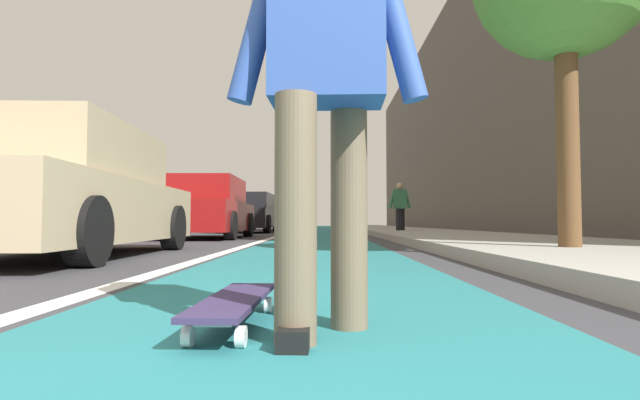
{
  "coord_description": "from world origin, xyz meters",
  "views": [
    {
      "loc": [
        -1.05,
        -0.11,
        0.4
      ],
      "look_at": [
        11.56,
        -0.0,
        0.96
      ],
      "focal_mm": 27.68,
      "sensor_mm": 36.0,
      "label": 1
    }
  ],
  "objects_px": {
    "skateboard": "(235,302)",
    "parked_car_end": "(266,216)",
    "parked_car_mid": "(205,209)",
    "parked_car_far": "(249,214)",
    "traffic_light": "(286,164)",
    "skater_person": "(326,71)",
    "pedestrian_distant": "(400,205)",
    "parked_car_near": "(65,195)"
  },
  "relations": [
    {
      "from": "skateboard",
      "to": "parked_car_end",
      "type": "relative_size",
      "value": 0.21
    },
    {
      "from": "parked_car_mid",
      "to": "parked_car_far",
      "type": "relative_size",
      "value": 1.0
    },
    {
      "from": "skateboard",
      "to": "traffic_light",
      "type": "xyz_separation_m",
      "value": [
        19.96,
        1.37,
        2.91
      ]
    },
    {
      "from": "skater_person",
      "to": "pedestrian_distant",
      "type": "bearing_deg",
      "value": -9.78
    },
    {
      "from": "traffic_light",
      "to": "pedestrian_distant",
      "type": "xyz_separation_m",
      "value": [
        -6.3,
        -4.09,
        -2.07
      ]
    },
    {
      "from": "parked_car_near",
      "to": "parked_car_end",
      "type": "bearing_deg",
      "value": -0.1
    },
    {
      "from": "skater_person",
      "to": "traffic_light",
      "type": "bearing_deg",
      "value": 4.86
    },
    {
      "from": "skater_person",
      "to": "skateboard",
      "type": "bearing_deg",
      "value": 66.68
    },
    {
      "from": "parked_car_near",
      "to": "traffic_light",
      "type": "xyz_separation_m",
      "value": [
        16.22,
        -1.27,
        2.3
      ]
    },
    {
      "from": "parked_car_mid",
      "to": "parked_car_near",
      "type": "bearing_deg",
      "value": 179.68
    },
    {
      "from": "parked_car_near",
      "to": "traffic_light",
      "type": "distance_m",
      "value": 16.43
    },
    {
      "from": "parked_car_far",
      "to": "pedestrian_distant",
      "type": "relative_size",
      "value": 2.61
    },
    {
      "from": "parked_car_end",
      "to": "parked_car_far",
      "type": "bearing_deg",
      "value": -179.39
    },
    {
      "from": "pedestrian_distant",
      "to": "skater_person",
      "type": "bearing_deg",
      "value": 170.22
    },
    {
      "from": "skater_person",
      "to": "parked_car_mid",
      "type": "xyz_separation_m",
      "value": [
        10.38,
        2.95,
        -0.23
      ]
    },
    {
      "from": "parked_car_far",
      "to": "parked_car_near",
      "type": "bearing_deg",
      "value": 179.59
    },
    {
      "from": "parked_car_end",
      "to": "traffic_light",
      "type": "bearing_deg",
      "value": -157.06
    },
    {
      "from": "skateboard",
      "to": "skater_person",
      "type": "bearing_deg",
      "value": -113.32
    },
    {
      "from": "parked_car_far",
      "to": "skateboard",
      "type": "bearing_deg",
      "value": -171.48
    },
    {
      "from": "pedestrian_distant",
      "to": "parked_car_near",
      "type": "bearing_deg",
      "value": 151.6
    },
    {
      "from": "parked_car_mid",
      "to": "pedestrian_distant",
      "type": "distance_m",
      "value": 6.34
    },
    {
      "from": "parked_car_mid",
      "to": "parked_car_far",
      "type": "distance_m",
      "value": 6.75
    },
    {
      "from": "skateboard",
      "to": "skater_person",
      "type": "xyz_separation_m",
      "value": [
        -0.15,
        -0.35,
        0.84
      ]
    },
    {
      "from": "parked_car_mid",
      "to": "pedestrian_distant",
      "type": "xyz_separation_m",
      "value": [
        3.42,
        -5.33,
        0.23
      ]
    },
    {
      "from": "skateboard",
      "to": "parked_car_mid",
      "type": "distance_m",
      "value": 10.57
    },
    {
      "from": "skater_person",
      "to": "traffic_light",
      "type": "relative_size",
      "value": 0.38
    },
    {
      "from": "parked_car_mid",
      "to": "parked_car_far",
      "type": "bearing_deg",
      "value": -0.51
    },
    {
      "from": "pedestrian_distant",
      "to": "parked_car_end",
      "type": "bearing_deg",
      "value": 29.99
    },
    {
      "from": "parked_car_mid",
      "to": "parked_car_far",
      "type": "height_order",
      "value": "parked_car_far"
    },
    {
      "from": "skateboard",
      "to": "parked_car_far",
      "type": "distance_m",
      "value": 17.18
    },
    {
      "from": "skateboard",
      "to": "traffic_light",
      "type": "bearing_deg",
      "value": 3.91
    },
    {
      "from": "parked_car_mid",
      "to": "traffic_light",
      "type": "bearing_deg",
      "value": -7.25
    },
    {
      "from": "parked_car_near",
      "to": "pedestrian_distant",
      "type": "height_order",
      "value": "pedestrian_distant"
    },
    {
      "from": "parked_car_far",
      "to": "parked_car_end",
      "type": "height_order",
      "value": "parked_car_far"
    },
    {
      "from": "parked_car_far",
      "to": "traffic_light",
      "type": "relative_size",
      "value": 0.98
    },
    {
      "from": "parked_car_near",
      "to": "traffic_light",
      "type": "relative_size",
      "value": 1.02
    },
    {
      "from": "traffic_light",
      "to": "pedestrian_distant",
      "type": "bearing_deg",
      "value": -147.03
    },
    {
      "from": "skateboard",
      "to": "parked_car_end",
      "type": "bearing_deg",
      "value": 6.49
    },
    {
      "from": "parked_car_end",
      "to": "traffic_light",
      "type": "height_order",
      "value": "traffic_light"
    },
    {
      "from": "parked_car_near",
      "to": "pedestrian_distant",
      "type": "bearing_deg",
      "value": -28.4
    },
    {
      "from": "skateboard",
      "to": "pedestrian_distant",
      "type": "bearing_deg",
      "value": -11.28
    },
    {
      "from": "skater_person",
      "to": "parked_car_far",
      "type": "distance_m",
      "value": 17.37
    }
  ]
}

